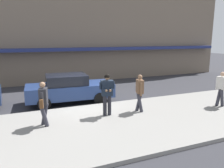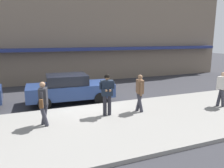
{
  "view_description": "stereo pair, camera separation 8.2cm",
  "coord_description": "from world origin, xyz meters",
  "px_view_note": "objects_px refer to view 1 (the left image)",
  "views": [
    {
      "loc": [
        -2.75,
        -10.36,
        3.39
      ],
      "look_at": [
        0.71,
        -1.92,
        1.49
      ],
      "focal_mm": 35.0,
      "sensor_mm": 36.0,
      "label": 1
    },
    {
      "loc": [
        -2.67,
        -10.39,
        3.39
      ],
      "look_at": [
        0.71,
        -1.92,
        1.49
      ],
      "focal_mm": 35.0,
      "sensor_mm": 36.0,
      "label": 2
    }
  ],
  "objects_px": {
    "parked_sedan_mid": "(69,88)",
    "pedestrian_dark_coat": "(140,91)",
    "pedestrian_in_light_coat": "(221,87)",
    "pedestrian_with_bag": "(43,101)",
    "man_texting_on_phone": "(107,90)"
  },
  "relations": [
    {
      "from": "man_texting_on_phone",
      "to": "pedestrian_dark_coat",
      "type": "relative_size",
      "value": 1.06
    },
    {
      "from": "parked_sedan_mid",
      "to": "pedestrian_dark_coat",
      "type": "xyz_separation_m",
      "value": [
        2.56,
        -3.04,
        0.32
      ]
    },
    {
      "from": "pedestrian_with_bag",
      "to": "pedestrian_dark_coat",
      "type": "distance_m",
      "value": 4.15
    },
    {
      "from": "parked_sedan_mid",
      "to": "pedestrian_dark_coat",
      "type": "height_order",
      "value": "pedestrian_dark_coat"
    },
    {
      "from": "pedestrian_dark_coat",
      "to": "man_texting_on_phone",
      "type": "bearing_deg",
      "value": 177.18
    },
    {
      "from": "parked_sedan_mid",
      "to": "man_texting_on_phone",
      "type": "relative_size",
      "value": 2.54
    },
    {
      "from": "parked_sedan_mid",
      "to": "pedestrian_with_bag",
      "type": "height_order",
      "value": "pedestrian_with_bag"
    },
    {
      "from": "pedestrian_in_light_coat",
      "to": "pedestrian_dark_coat",
      "type": "relative_size",
      "value": 1.0
    },
    {
      "from": "pedestrian_in_light_coat",
      "to": "pedestrian_with_bag",
      "type": "xyz_separation_m",
      "value": [
        -8.22,
        0.68,
        -0.0
      ]
    },
    {
      "from": "parked_sedan_mid",
      "to": "pedestrian_dark_coat",
      "type": "relative_size",
      "value": 2.7
    },
    {
      "from": "pedestrian_in_light_coat",
      "to": "pedestrian_with_bag",
      "type": "relative_size",
      "value": 1.0
    },
    {
      "from": "parked_sedan_mid",
      "to": "pedestrian_dark_coat",
      "type": "bearing_deg",
      "value": -49.97
    },
    {
      "from": "man_texting_on_phone",
      "to": "pedestrian_in_light_coat",
      "type": "bearing_deg",
      "value": -8.78
    },
    {
      "from": "pedestrian_with_bag",
      "to": "parked_sedan_mid",
      "type": "bearing_deg",
      "value": 63.19
    },
    {
      "from": "pedestrian_in_light_coat",
      "to": "pedestrian_dark_coat",
      "type": "distance_m",
      "value": 4.14
    }
  ]
}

